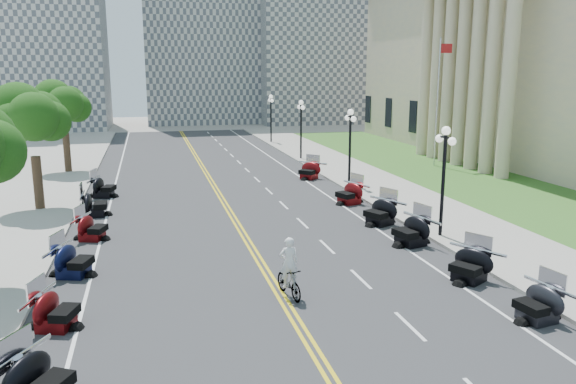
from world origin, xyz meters
TOP-DOWN VIEW (x-y plane):
  - ground at (0.00, 0.00)m, footprint 160.00×160.00m
  - road at (0.00, 10.00)m, footprint 16.00×90.00m
  - centerline_yellow_a at (-0.12, 10.00)m, footprint 0.12×90.00m
  - centerline_yellow_b at (0.12, 10.00)m, footprint 0.12×90.00m
  - edge_line_north at (6.40, 10.00)m, footprint 0.12×90.00m
  - edge_line_south at (-6.40, 10.00)m, footprint 0.12×90.00m
  - lane_dash_5 at (3.20, -4.00)m, footprint 0.12×2.00m
  - lane_dash_6 at (3.20, 0.00)m, footprint 0.12×2.00m
  - lane_dash_7 at (3.20, 4.00)m, footprint 0.12×2.00m
  - lane_dash_8 at (3.20, 8.00)m, footprint 0.12×2.00m
  - lane_dash_9 at (3.20, 12.00)m, footprint 0.12×2.00m
  - lane_dash_10 at (3.20, 16.00)m, footprint 0.12×2.00m
  - lane_dash_11 at (3.20, 20.00)m, footprint 0.12×2.00m
  - lane_dash_12 at (3.20, 24.00)m, footprint 0.12×2.00m
  - lane_dash_13 at (3.20, 28.00)m, footprint 0.12×2.00m
  - lane_dash_14 at (3.20, 32.00)m, footprint 0.12×2.00m
  - lane_dash_15 at (3.20, 36.00)m, footprint 0.12×2.00m
  - lane_dash_16 at (3.20, 40.00)m, footprint 0.12×2.00m
  - lane_dash_17 at (3.20, 44.00)m, footprint 0.12×2.00m
  - lane_dash_18 at (3.20, 48.00)m, footprint 0.12×2.00m
  - lane_dash_19 at (3.20, 52.00)m, footprint 0.12×2.00m
  - sidewalk_north at (10.50, 10.00)m, footprint 5.00×90.00m
  - sidewalk_south at (-10.50, 10.00)m, footprint 5.00×90.00m
  - lawn at (17.50, 18.00)m, footprint 9.00×60.00m
  - distant_block_a at (-18.00, 62.00)m, footprint 18.00×14.00m
  - distant_block_b at (4.00, 68.00)m, footprint 16.00×12.00m
  - distant_block_c at (22.00, 65.00)m, footprint 20.00×14.00m
  - street_lamp_2 at (8.60, 4.00)m, footprint 0.50×1.20m
  - street_lamp_3 at (8.60, 16.00)m, footprint 0.50×1.20m
  - street_lamp_4 at (8.60, 28.00)m, footprint 0.50×1.20m
  - street_lamp_5 at (8.60, 40.00)m, footprint 0.50×1.20m
  - flagpole at (18.00, 22.00)m, footprint 1.10×0.20m
  - tree_3 at (-10.00, 14.00)m, footprint 4.80×4.80m
  - tree_4 at (-10.00, 26.00)m, footprint 4.80×4.80m
  - motorcycle_n_4 at (7.11, -4.59)m, footprint 2.06×2.06m
  - motorcycle_n_5 at (6.93, -1.12)m, footprint 2.61×2.61m
  - motorcycle_n_6 at (6.83, 3.36)m, footprint 2.49×2.49m
  - motorcycle_n_7 at (6.87, 6.84)m, footprint 2.72×2.72m
  - motorcycle_n_8 at (6.94, 11.44)m, footprint 2.52×2.52m
  - motorcycle_n_10 at (6.82, 19.34)m, footprint 2.74×2.74m
  - motorcycle_s_4 at (-6.77, -5.70)m, footprint 2.68×2.68m
  - motorcycle_s_5 at (-6.99, -1.59)m, footprint 2.27×2.27m
  - motorcycle_s_6 at (-7.01, 2.89)m, footprint 2.46×2.46m
  - motorcycle_s_7 at (-6.76, 7.57)m, footprint 2.31×2.31m
  - motorcycle_s_8 at (-7.02, 12.03)m, footprint 2.05×2.05m
  - motorcycle_s_9 at (-6.86, 16.67)m, footprint 2.43×2.43m
  - bicycle at (0.25, -0.95)m, footprint 0.85×1.84m
  - cyclist_rider at (0.25, -0.95)m, footprint 0.64×0.42m

SIDE VIEW (x-z plane):
  - ground at x=0.00m, z-range 0.00..0.00m
  - road at x=0.00m, z-range 0.00..0.01m
  - centerline_yellow_a at x=-0.12m, z-range 0.01..0.01m
  - centerline_yellow_b at x=0.12m, z-range 0.01..0.01m
  - edge_line_north at x=6.40m, z-range 0.01..0.01m
  - edge_line_south at x=-6.40m, z-range 0.01..0.01m
  - lane_dash_5 at x=3.20m, z-range 0.01..0.01m
  - lane_dash_6 at x=3.20m, z-range 0.01..0.01m
  - lane_dash_7 at x=3.20m, z-range 0.01..0.01m
  - lane_dash_8 at x=3.20m, z-range 0.01..0.01m
  - lane_dash_9 at x=3.20m, z-range 0.01..0.01m
  - lane_dash_10 at x=3.20m, z-range 0.01..0.01m
  - lane_dash_11 at x=3.20m, z-range 0.01..0.01m
  - lane_dash_12 at x=3.20m, z-range 0.01..0.01m
  - lane_dash_13 at x=3.20m, z-range 0.01..0.01m
  - lane_dash_14 at x=3.20m, z-range 0.01..0.01m
  - lane_dash_15 at x=3.20m, z-range 0.01..0.01m
  - lane_dash_16 at x=3.20m, z-range 0.01..0.01m
  - lane_dash_17 at x=3.20m, z-range 0.01..0.01m
  - lane_dash_18 at x=3.20m, z-range 0.01..0.01m
  - lane_dash_19 at x=3.20m, z-range 0.01..0.01m
  - lawn at x=17.50m, z-range 0.00..0.10m
  - sidewalk_north at x=10.50m, z-range 0.00..0.15m
  - sidewalk_south at x=-10.50m, z-range 0.00..0.15m
  - bicycle at x=0.25m, z-range 0.00..1.07m
  - motorcycle_n_4 at x=7.11m, z-range 0.00..1.25m
  - motorcycle_s_5 at x=-6.99m, z-range 0.00..1.25m
  - motorcycle_s_7 at x=-6.76m, z-range 0.00..1.27m
  - motorcycle_n_5 at x=6.93m, z-range 0.00..1.34m
  - motorcycle_s_6 at x=-7.01m, z-range 0.00..1.35m
  - motorcycle_n_10 at x=6.82m, z-range 0.00..1.36m
  - motorcycle_s_4 at x=-6.77m, z-range 0.00..1.38m
  - motorcycle_n_8 at x=6.94m, z-range 0.00..1.38m
  - motorcycle_s_9 at x=-6.86m, z-range 0.00..1.38m
  - motorcycle_s_8 at x=-7.02m, z-range 0.00..1.43m
  - motorcycle_n_7 at x=6.87m, z-range 0.00..1.43m
  - motorcycle_n_6 at x=6.83m, z-range 0.00..1.44m
  - cyclist_rider at x=0.25m, z-range 1.07..2.81m
  - street_lamp_2 at x=8.60m, z-range 0.15..5.05m
  - street_lamp_3 at x=8.60m, z-range 0.15..5.05m
  - street_lamp_4 at x=8.60m, z-range 0.15..5.05m
  - street_lamp_5 at x=8.60m, z-range 0.15..5.05m
  - tree_3 at x=-10.00m, z-range 0.15..9.35m
  - tree_4 at x=-10.00m, z-range 0.15..9.35m
  - flagpole at x=18.00m, z-range 0.00..10.00m
  - distant_block_c at x=22.00m, z-range 0.00..22.00m
  - distant_block_a at x=-18.00m, z-range 0.00..26.00m
  - distant_block_b at x=4.00m, z-range 0.00..30.00m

